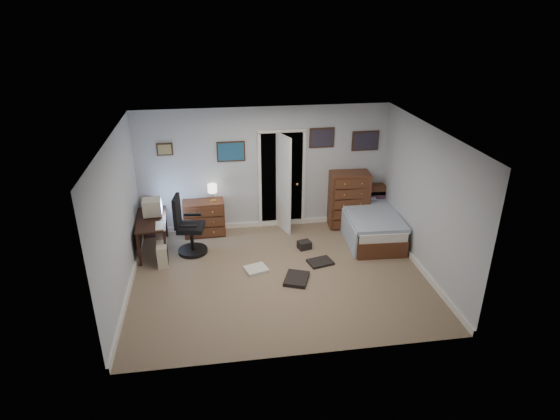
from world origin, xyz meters
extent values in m
cube|color=#826C5A|center=(0.00, 0.00, -0.01)|extent=(5.00, 4.00, 0.02)
cube|color=black|center=(-2.20, 1.24, 0.64)|extent=(0.60, 1.18, 0.04)
cube|color=black|center=(-2.39, 0.69, 0.31)|extent=(0.05, 0.05, 0.62)
cube|color=black|center=(-1.94, 0.72, 0.31)|extent=(0.05, 0.05, 0.62)
cube|color=black|center=(-2.46, 1.76, 0.31)|extent=(0.05, 0.05, 0.62)
cube|color=black|center=(-2.01, 1.79, 0.31)|extent=(0.05, 0.05, 0.62)
cube|color=black|center=(-2.45, 1.22, 0.35)|extent=(0.10, 1.06, 0.44)
cube|color=beige|center=(-2.18, 1.39, 0.83)|extent=(0.36, 0.34, 0.30)
cube|color=#8CB2F2|center=(-2.01, 1.40, 0.83)|extent=(0.03, 0.25, 0.19)
cube|color=beige|center=(-2.18, 1.39, 0.67)|extent=(0.23, 0.23, 0.02)
cube|color=beige|center=(-2.02, 0.89, 0.67)|extent=(0.16, 0.36, 0.02)
cube|color=beige|center=(-2.00, 0.69, 0.20)|extent=(0.20, 0.38, 0.40)
cube|color=black|center=(-1.91, 0.70, 0.20)|extent=(0.02, 0.26, 0.31)
cylinder|color=black|center=(-1.48, 1.05, 0.03)|extent=(0.62, 0.62, 0.06)
cylinder|color=black|center=(-1.48, 1.05, 0.26)|extent=(0.07, 0.07, 0.42)
cube|color=black|center=(-1.48, 1.05, 0.52)|extent=(0.52, 0.52, 0.08)
cube|color=black|center=(-1.71, 1.08, 0.84)|extent=(0.12, 0.43, 0.58)
cube|color=black|center=(-1.52, 0.80, 0.66)|extent=(0.32, 0.10, 0.04)
cube|color=black|center=(-1.45, 1.30, 0.66)|extent=(0.32, 0.10, 0.04)
cube|color=maroon|center=(-2.32, 1.85, 0.42)|extent=(0.17, 0.17, 0.83)
cube|color=#5B2D1D|center=(-1.25, 1.77, 0.36)|extent=(0.82, 0.43, 0.72)
cylinder|color=gold|center=(-1.05, 1.77, 0.72)|extent=(0.11, 0.11, 0.02)
cylinder|color=gold|center=(-1.05, 1.77, 0.83)|extent=(0.02, 0.02, 0.21)
cylinder|color=beige|center=(-1.05, 1.77, 0.98)|extent=(0.19, 0.19, 0.16)
cube|color=black|center=(0.35, 2.30, 1.00)|extent=(0.90, 0.60, 2.00)
cube|color=white|center=(-0.10, 1.97, 1.00)|extent=(0.06, 0.05, 2.00)
cube|color=white|center=(0.80, 1.97, 1.00)|extent=(0.06, 0.05, 2.00)
cube|color=white|center=(0.35, 1.97, 2.02)|extent=(0.96, 0.05, 0.06)
cube|color=white|center=(0.31, 1.86, 1.00)|extent=(0.31, 0.77, 2.00)
sphere|color=gold|center=(0.62, 1.71, 1.00)|extent=(0.06, 0.06, 0.06)
cube|color=#5B2D1D|center=(1.71, 1.75, 0.58)|extent=(0.82, 0.52, 1.17)
cube|color=#5B2D1D|center=(2.26, 1.88, 0.42)|extent=(0.93, 0.28, 0.83)
cube|color=black|center=(2.25, 1.81, 0.57)|extent=(0.85, 0.14, 0.28)
cube|color=maroon|center=(2.25, 1.81, 0.54)|extent=(0.74, 0.15, 0.20)
cube|color=#5B2D1D|center=(2.00, 1.19, 0.16)|extent=(1.03, 1.91, 0.33)
cube|color=white|center=(2.00, 1.19, 0.41)|extent=(0.99, 1.87, 0.17)
cube|color=#5671A1|center=(2.00, 1.10, 0.51)|extent=(1.07, 1.63, 0.09)
cube|color=#5671A1|center=(1.50, 1.12, 0.26)|extent=(0.12, 1.59, 0.50)
cube|color=#6F7BB2|center=(2.04, 1.89, 0.55)|extent=(0.53, 0.38, 0.12)
cube|color=#331E11|center=(-1.90, 1.98, 1.75)|extent=(0.30, 0.03, 0.24)
cube|color=#917D4F|center=(-1.90, 1.96, 1.75)|extent=(0.25, 0.01, 0.19)
cube|color=#331E11|center=(-0.65, 1.98, 1.65)|extent=(0.55, 0.03, 0.40)
cube|color=#0C1855|center=(-0.65, 1.96, 1.65)|extent=(0.50, 0.01, 0.35)
cube|color=#331E11|center=(1.15, 1.98, 1.85)|extent=(0.50, 0.03, 0.40)
cube|color=black|center=(1.15, 1.96, 1.85)|extent=(0.45, 0.01, 0.35)
cube|color=#331E11|center=(2.05, 1.98, 1.75)|extent=(0.55, 0.03, 0.40)
cube|color=black|center=(2.05, 1.96, 1.75)|extent=(0.50, 0.01, 0.35)
cube|color=black|center=(0.80, 0.30, 0.02)|extent=(0.49, 0.42, 0.04)
cube|color=black|center=(0.27, -0.20, 0.03)|extent=(0.52, 0.59, 0.06)
cube|color=silver|center=(-0.37, 0.22, 0.03)|extent=(0.45, 0.42, 0.05)
cube|color=black|center=(0.62, 0.88, 0.07)|extent=(0.28, 0.25, 0.15)
camera|label=1|loc=(-1.01, -6.81, 4.32)|focal=30.00mm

